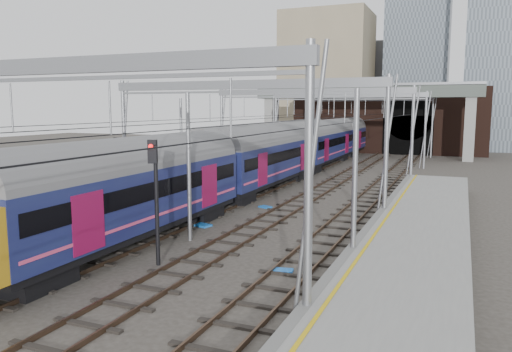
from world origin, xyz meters
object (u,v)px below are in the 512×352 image
at_px(signal_near_left, 120,173).
at_px(train_second, 273,145).
at_px(train_main, 300,148).
at_px(relay_cabinet, 18,227).
at_px(signal_near_centre, 155,188).

bearing_deg(signal_near_left, train_second, 105.64).
height_order(train_main, signal_near_left, train_main).
height_order(train_second, relay_cabinet, train_second).
xyz_separation_m(train_second, signal_near_left, (2.15, -27.53, 0.54)).
height_order(signal_near_left, relay_cabinet, signal_near_left).
xyz_separation_m(train_second, signal_near_centre, (6.70, -31.21, 0.67)).
xyz_separation_m(signal_near_left, signal_near_centre, (4.55, -3.68, 0.12)).
distance_m(signal_near_left, relay_cabinet, 5.44).
height_order(train_main, train_second, train_main).
bearing_deg(signal_near_left, train_main, 96.76).
bearing_deg(signal_near_centre, train_main, 77.69).
distance_m(train_main, train_second, 5.36).
relative_size(train_second, signal_near_centre, 6.51).
bearing_deg(train_second, signal_near_left, -85.54).
height_order(train_main, relay_cabinet, train_main).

